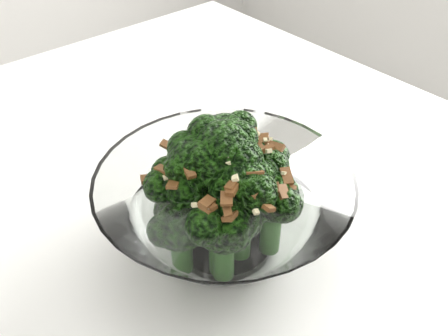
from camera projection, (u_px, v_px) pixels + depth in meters
table at (0, 329)px, 0.48m from camera, size 1.28×0.92×0.75m
broccoli_dish at (224, 204)px, 0.44m from camera, size 0.22×0.22×0.14m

